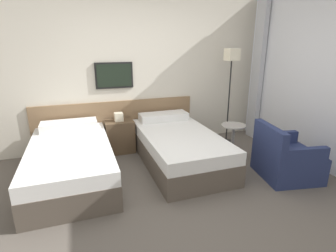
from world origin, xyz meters
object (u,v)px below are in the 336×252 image
at_px(bed_near_door, 71,161).
at_px(nightstand, 120,136).
at_px(side_table, 233,137).
at_px(armchair, 286,160).
at_px(floor_lamp, 231,67).
at_px(bed_near_window, 178,147).

bearing_deg(bed_near_door, nightstand, 43.40).
xyz_separation_m(bed_near_door, side_table, (2.43, -0.25, 0.16)).
height_order(side_table, armchair, armchair).
relative_size(nightstand, side_table, 1.14).
relative_size(bed_near_door, armchair, 2.33).
height_order(bed_near_door, floor_lamp, floor_lamp).
height_order(bed_near_door, armchair, armchair).
relative_size(bed_near_window, floor_lamp, 1.15).
distance_m(bed_near_window, armchair, 1.57).
bearing_deg(nightstand, bed_near_window, -43.40).
bearing_deg(bed_near_door, floor_lamp, 11.17).
xyz_separation_m(side_table, armchair, (0.43, -0.69, -0.16)).
relative_size(side_table, armchair, 0.72).
distance_m(floor_lamp, armchair, 1.89).
bearing_deg(side_table, floor_lamp, 64.05).
xyz_separation_m(floor_lamp, side_table, (-0.39, -0.80, -1.01)).
bearing_deg(armchair, bed_near_window, 63.88).
xyz_separation_m(bed_near_door, nightstand, (0.80, 0.76, 0.03)).
distance_m(bed_near_door, side_table, 2.44).
relative_size(bed_near_window, armchair, 2.33).
relative_size(bed_near_window, nightstand, 2.86).
height_order(bed_near_window, nightstand, nightstand).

